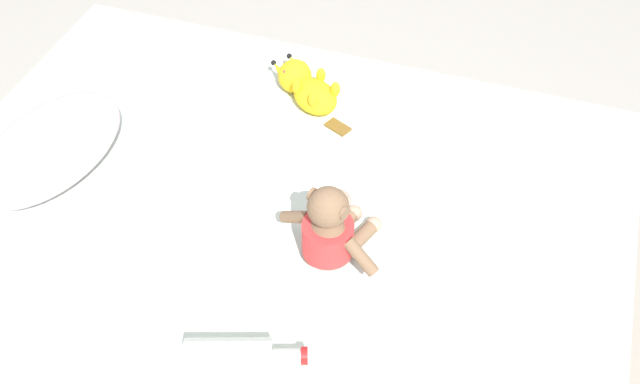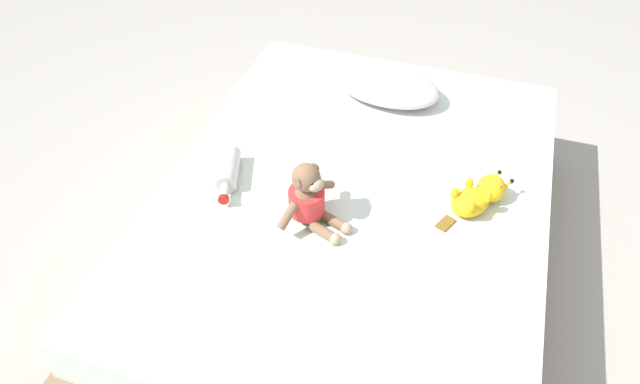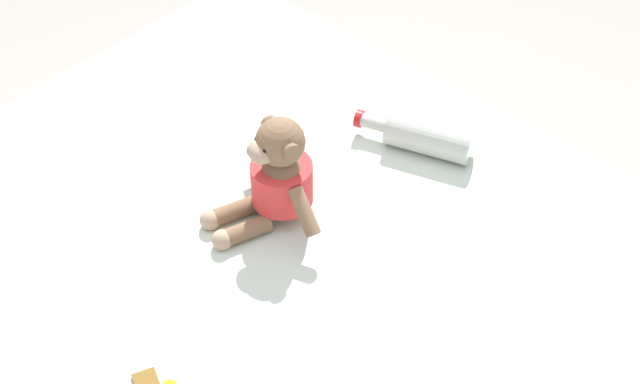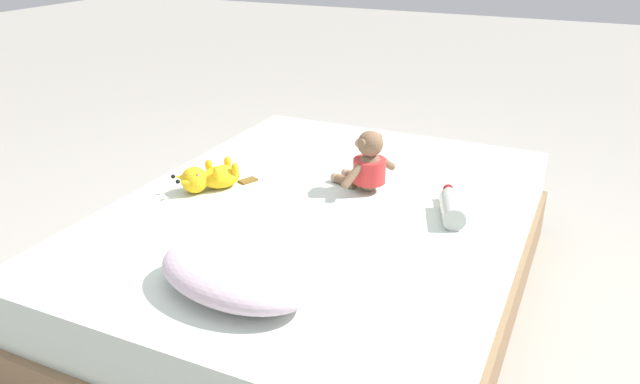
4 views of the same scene
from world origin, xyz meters
name	(u,v)px [view 3 (image 3 of 4)]	position (x,y,z in m)	size (l,w,h in m)	color
bed	(318,358)	(0.00, 0.00, 0.20)	(1.40, 1.85, 0.40)	#846647
plush_monkey	(277,178)	(-0.10, -0.20, 0.50)	(0.25, 0.28, 0.24)	brown
glass_bottle	(425,136)	(-0.45, -0.09, 0.44)	(0.14, 0.26, 0.08)	#B7BCB2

